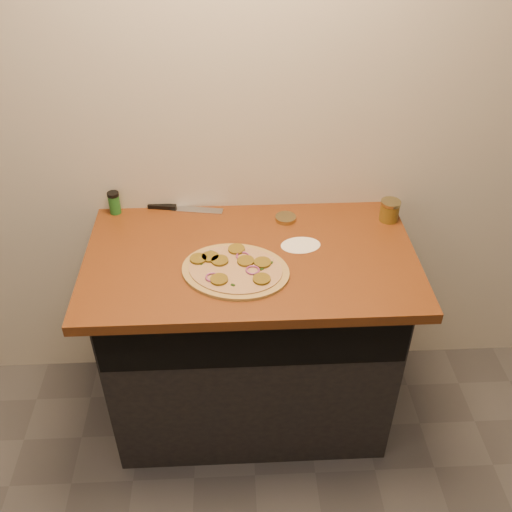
{
  "coord_description": "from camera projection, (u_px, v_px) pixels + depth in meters",
  "views": [
    {
      "loc": [
        -0.06,
        -0.22,
        2.15
      ],
      "look_at": [
        0.02,
        1.34,
        0.95
      ],
      "focal_mm": 40.0,
      "sensor_mm": 36.0,
      "label": 1
    }
  ],
  "objects": [
    {
      "name": "flour_spill",
      "position": [
        301.0,
        245.0,
        2.1
      ],
      "size": [
        0.16,
        0.16,
        0.0
      ],
      "primitive_type": "cylinder",
      "rotation": [
        0.0,
        0.0,
        0.11
      ],
      "color": "white",
      "rests_on": "countertop"
    },
    {
      "name": "spice_shaker",
      "position": [
        114.0,
        203.0,
        2.25
      ],
      "size": [
        0.05,
        0.05,
        0.09
      ],
      "color": "#206625",
      "rests_on": "countertop"
    },
    {
      "name": "salsa_jar",
      "position": [
        390.0,
        210.0,
        2.21
      ],
      "size": [
        0.08,
        0.08,
        0.08
      ],
      "color": "#A12F10",
      "rests_on": "countertop"
    },
    {
      "name": "mason_jar_lid",
      "position": [
        286.0,
        218.0,
        2.23
      ],
      "size": [
        0.11,
        0.11,
        0.02
      ],
      "primitive_type": "cylinder",
      "rotation": [
        0.0,
        0.0,
        0.36
      ],
      "color": "#9A8E59",
      "rests_on": "countertop"
    },
    {
      "name": "chefs_knife",
      "position": [
        179.0,
        208.0,
        2.3
      ],
      "size": [
        0.31,
        0.08,
        0.02
      ],
      "color": "#B7BAC1",
      "rests_on": "countertop"
    },
    {
      "name": "countertop",
      "position": [
        251.0,
        258.0,
        2.07
      ],
      "size": [
        1.2,
        0.7,
        0.04
      ],
      "primitive_type": "cube",
      "color": "brown",
      "rests_on": "cabinet"
    },
    {
      "name": "cabinet",
      "position": [
        251.0,
        339.0,
        2.37
      ],
      "size": [
        1.1,
        0.6,
        0.86
      ],
      "primitive_type": "cube",
      "color": "black",
      "rests_on": "ground"
    },
    {
      "name": "pizza",
      "position": [
        235.0,
        270.0,
        1.97
      ],
      "size": [
        0.46,
        0.46,
        0.03
      ],
      "color": "tan",
      "rests_on": "countertop"
    }
  ]
}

